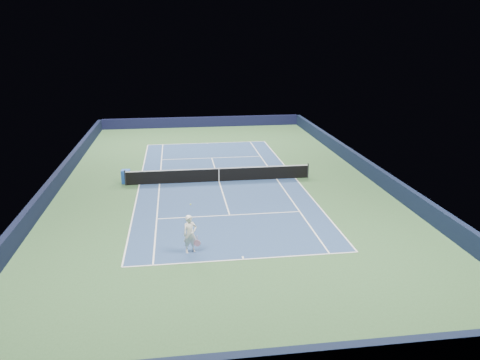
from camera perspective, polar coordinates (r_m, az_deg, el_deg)
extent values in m
plane|color=#2D4F2B|center=(32.78, -2.57, -0.17)|extent=(40.00, 40.00, 0.00)
cube|color=black|center=(51.86, -4.68, 7.07)|extent=(22.00, 0.35, 1.10)
cube|color=black|center=(35.24, 15.22, 1.43)|extent=(0.35, 40.00, 1.10)
cube|color=black|center=(33.46, -21.37, -0.04)|extent=(0.35, 40.00, 1.10)
cube|color=navy|center=(32.78, -2.57, -0.16)|extent=(10.97, 23.77, 0.01)
cube|color=white|center=(44.21, -4.04, 4.52)|extent=(10.97, 0.08, 0.00)
cube|color=white|center=(21.83, 0.43, -9.64)|extent=(10.97, 0.08, 0.00)
cube|color=white|center=(33.70, 6.75, 0.24)|extent=(0.08, 23.77, 0.00)
cube|color=white|center=(32.76, -12.17, -0.55)|extent=(0.08, 23.77, 0.00)
cube|color=white|center=(33.38, 4.47, 0.14)|extent=(0.08, 23.77, 0.00)
cube|color=white|center=(32.68, -9.78, -0.46)|extent=(0.08, 23.77, 0.00)
cube|color=white|center=(38.90, -3.47, 2.70)|extent=(8.23, 0.08, 0.00)
cube|color=white|center=(26.78, -1.27, -4.30)|extent=(8.23, 0.08, 0.00)
cube|color=white|center=(32.78, -2.57, -0.15)|extent=(0.08, 12.80, 0.00)
cube|color=white|center=(44.06, -4.03, 4.47)|extent=(0.08, 0.30, 0.00)
cube|color=white|center=(21.97, 0.37, -9.46)|extent=(0.08, 0.30, 0.00)
cylinder|color=black|center=(32.69, -13.82, 0.26)|extent=(0.10, 0.10, 1.07)
cylinder|color=black|center=(33.78, 8.28, 1.15)|extent=(0.10, 0.10, 1.07)
cube|color=black|center=(32.64, -2.59, 0.59)|extent=(12.80, 0.03, 0.91)
cube|color=white|center=(32.50, -2.60, 1.42)|extent=(12.80, 0.04, 0.06)
cube|color=white|center=(32.64, -2.59, 0.59)|extent=(0.05, 0.04, 0.91)
cube|color=blue|center=(33.19, -13.74, 0.41)|extent=(0.60, 0.55, 0.95)
cube|color=white|center=(33.17, -13.23, 0.40)|extent=(0.07, 0.42, 0.42)
imported|color=white|center=(22.25, -6.11, -6.56)|extent=(0.79, 0.64, 1.86)
cylinder|color=pink|center=(22.31, -5.25, -7.13)|extent=(0.03, 0.03, 0.31)
cylinder|color=black|center=(22.41, -5.24, -7.68)|extent=(0.31, 0.02, 0.31)
cylinder|color=pink|center=(22.41, -5.24, -7.68)|extent=(0.33, 0.03, 0.33)
sphere|color=#C4DF2F|center=(22.76, -6.04, -2.99)|extent=(0.07, 0.07, 0.07)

